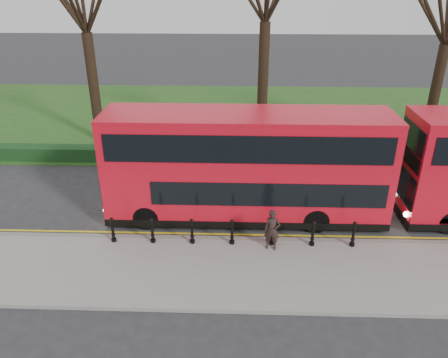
{
  "coord_description": "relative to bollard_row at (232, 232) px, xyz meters",
  "views": [
    {
      "loc": [
        0.6,
        -15.38,
        9.67
      ],
      "look_at": [
        0.06,
        0.5,
        2.0
      ],
      "focal_mm": 35.0,
      "sensor_mm": 36.0,
      "label": 1
    }
  ],
  "objects": [
    {
      "name": "yellow_line_outer",
      "position": [
        -0.43,
        0.65,
        -0.64
      ],
      "size": [
        60.0,
        0.1,
        0.01
      ],
      "primitive_type": "cube",
      "color": "yellow",
      "rests_on": "ground"
    },
    {
      "name": "yellow_line_inner",
      "position": [
        -0.43,
        0.85,
        -0.64
      ],
      "size": [
        60.0,
        0.1,
        0.01
      ],
      "primitive_type": "cube",
      "color": "yellow",
      "rests_on": "ground"
    },
    {
      "name": "kerb",
      "position": [
        -0.43,
        0.35,
        -0.58
      ],
      "size": [
        60.0,
        0.25,
        0.16
      ],
      "primitive_type": "cube",
      "color": "slate",
      "rests_on": "ground"
    },
    {
      "name": "grass_verge",
      "position": [
        -0.43,
        16.35,
        -0.62
      ],
      "size": [
        60.0,
        18.0,
        0.06
      ],
      "primitive_type": "cube",
      "color": "#254B19",
      "rests_on": "ground"
    },
    {
      "name": "bus_lead",
      "position": [
        0.54,
        2.35,
        1.67
      ],
      "size": [
        11.56,
        2.65,
        4.6
      ],
      "color": "red",
      "rests_on": "ground"
    },
    {
      "name": "pavement",
      "position": [
        -0.43,
        -1.65,
        -0.58
      ],
      "size": [
        60.0,
        4.0,
        0.15
      ],
      "primitive_type": "cube",
      "color": "gray",
      "rests_on": "ground"
    },
    {
      "name": "pedestrian",
      "position": [
        1.49,
        -0.27,
        0.3
      ],
      "size": [
        0.64,
        0.48,
        1.6
      ],
      "primitive_type": "imported",
      "rotation": [
        0.0,
        0.0,
        -0.17
      ],
      "color": "black",
      "rests_on": "pavement"
    },
    {
      "name": "bollard_row",
      "position": [
        0.0,
        0.0,
        0.0
      ],
      "size": [
        9.3,
        0.15,
        1.0
      ],
      "color": "black",
      "rests_on": "pavement"
    },
    {
      "name": "ground",
      "position": [
        -0.43,
        1.35,
        -0.65
      ],
      "size": [
        120.0,
        120.0,
        0.0
      ],
      "primitive_type": "plane",
      "color": "#28282B",
      "rests_on": "ground"
    },
    {
      "name": "hedge",
      "position": [
        -0.43,
        8.15,
        -0.25
      ],
      "size": [
        60.0,
        0.9,
        0.8
      ],
      "primitive_type": "cube",
      "color": "black",
      "rests_on": "ground"
    }
  ]
}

